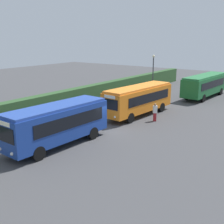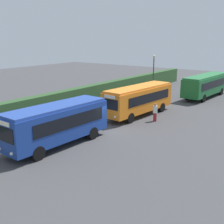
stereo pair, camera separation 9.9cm
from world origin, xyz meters
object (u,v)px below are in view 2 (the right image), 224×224
at_px(bus_orange, 139,99).
at_px(bus_green, 206,84).
at_px(person_right, 155,112).
at_px(person_far, 125,102).
at_px(bus_blue, 57,122).
at_px(lamppost, 154,71).
at_px(person_center, 54,121).
at_px(traffic_cone, 157,92).

height_order(bus_orange, bus_green, bus_orange).
xyz_separation_m(person_right, person_far, (2.17, 4.97, -0.00)).
relative_size(bus_blue, person_right, 5.03).
height_order(person_far, lamppost, lamppost).
relative_size(bus_green, person_right, 5.71).
relative_size(bus_green, person_far, 5.74).
xyz_separation_m(bus_green, lamppost, (-3.11, 6.32, 1.74)).
bearing_deg(bus_green, person_far, 161.43).
bearing_deg(bus_blue, person_far, -167.73).
relative_size(person_center, traffic_cone, 2.74).
height_order(traffic_cone, lamppost, lamppost).
bearing_deg(lamppost, traffic_cone, 2.06).
height_order(bus_green, person_far, bus_green).
height_order(bus_blue, person_center, bus_blue).
height_order(bus_orange, person_right, bus_orange).
bearing_deg(person_center, traffic_cone, -139.10).
distance_m(traffic_cone, lamppost, 3.48).
distance_m(bus_green, traffic_cone, 6.77).
bearing_deg(traffic_cone, lamppost, -177.94).
bearing_deg(person_right, lamppost, -11.58).
bearing_deg(lamppost, person_center, -177.99).
distance_m(bus_blue, lamppost, 21.83).
relative_size(bus_green, person_center, 6.17).
height_order(bus_blue, lamppost, lamppost).
height_order(bus_orange, person_center, bus_orange).
xyz_separation_m(traffic_cone, lamppost, (-1.35, -0.05, 3.21)).
distance_m(person_right, person_far, 5.42).
bearing_deg(bus_green, bus_orange, 173.28).
bearing_deg(bus_blue, person_right, 166.96).
bearing_deg(traffic_cone, bus_blue, -171.10).
distance_m(person_right, lamppost, 13.20).
height_order(bus_blue, person_right, bus_blue).
distance_m(person_center, person_far, 10.09).
relative_size(bus_blue, person_far, 5.05).
height_order(bus_green, person_right, bus_green).
bearing_deg(person_far, lamppost, -104.81).
xyz_separation_m(bus_orange, lamppost, (10.31, 3.93, 1.72)).
xyz_separation_m(person_center, lamppost, (19.17, 0.67, 2.65)).
bearing_deg(traffic_cone, bus_orange, -161.16).
relative_size(person_right, person_far, 1.00).
xyz_separation_m(bus_green, traffic_cone, (-1.76, 6.37, -1.46)).
relative_size(person_center, lamppost, 0.29).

